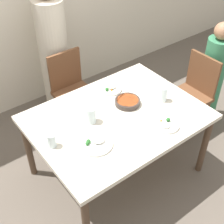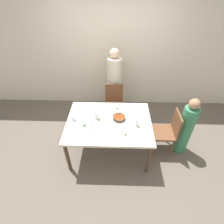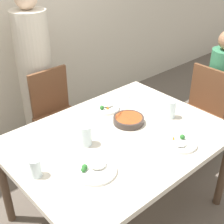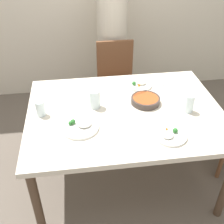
# 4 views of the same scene
# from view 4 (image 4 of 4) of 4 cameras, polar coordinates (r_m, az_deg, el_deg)

# --- Properties ---
(ground_plane) EXTENTS (10.00, 10.00, 0.00)m
(ground_plane) POSITION_cam_4_polar(r_m,az_deg,el_deg) (2.58, 2.24, -12.81)
(ground_plane) COLOR #60564C
(dining_table) EXTENTS (1.45, 1.08, 0.72)m
(dining_table) POSITION_cam_4_polar(r_m,az_deg,el_deg) (2.14, 2.64, -1.09)
(dining_table) COLOR beige
(dining_table) RESTS_ON ground_plane
(chair_adult_spot) EXTENTS (0.40, 0.40, 0.87)m
(chair_adult_spot) POSITION_cam_4_polar(r_m,az_deg,el_deg) (2.97, 0.89, 6.34)
(chair_adult_spot) COLOR brown
(chair_adult_spot) RESTS_ON ground_plane
(person_adult) EXTENTS (0.32, 0.32, 1.55)m
(person_adult) POSITION_cam_4_polar(r_m,az_deg,el_deg) (3.17, 0.00, 13.02)
(person_adult) COLOR beige
(person_adult) RESTS_ON ground_plane
(bowl_curry) EXTENTS (0.22, 0.22, 0.05)m
(bowl_curry) POSITION_cam_4_polar(r_m,az_deg,el_deg) (2.18, 6.82, 2.42)
(bowl_curry) COLOR #3D332D
(bowl_curry) RESTS_ON dining_table
(plate_rice_adult) EXTENTS (0.22, 0.22, 0.05)m
(plate_rice_adult) POSITION_cam_4_polar(r_m,az_deg,el_deg) (1.89, 11.69, -4.62)
(plate_rice_adult) COLOR white
(plate_rice_adult) RESTS_ON dining_table
(plate_rice_child) EXTENTS (0.26, 0.26, 0.05)m
(plate_rice_child) POSITION_cam_4_polar(r_m,az_deg,el_deg) (1.93, -6.47, -2.90)
(plate_rice_child) COLOR white
(plate_rice_child) RESTS_ON dining_table
(plate_noodles) EXTENTS (0.22, 0.22, 0.05)m
(plate_noodles) POSITION_cam_4_polar(r_m,az_deg,el_deg) (2.41, 5.55, 5.66)
(plate_noodles) COLOR white
(plate_noodles) RESTS_ON dining_table
(glass_water_tall) EXTENTS (0.07, 0.07, 0.12)m
(glass_water_tall) POSITION_cam_4_polar(r_m,az_deg,el_deg) (2.08, -14.33, 0.69)
(glass_water_tall) COLOR silver
(glass_water_tall) RESTS_ON dining_table
(glass_water_short) EXTENTS (0.07, 0.07, 0.14)m
(glass_water_short) POSITION_cam_4_polar(r_m,az_deg,el_deg) (2.12, 15.44, 1.67)
(glass_water_short) COLOR silver
(glass_water_short) RESTS_ON dining_table
(glass_water_center) EXTENTS (0.08, 0.08, 0.14)m
(glass_water_center) POSITION_cam_4_polar(r_m,az_deg,el_deg) (2.10, -3.53, 2.65)
(glass_water_center) COLOR silver
(glass_water_center) RESTS_ON dining_table
(napkin_folded) EXTENTS (0.14, 0.14, 0.01)m
(napkin_folded) POSITION_cam_4_polar(r_m,az_deg,el_deg) (2.41, -3.21, 5.49)
(napkin_folded) COLOR white
(napkin_folded) RESTS_ON dining_table
(fork_steel) EXTENTS (0.17, 0.10, 0.01)m
(fork_steel) POSITION_cam_4_polar(r_m,az_deg,el_deg) (2.48, 11.13, 5.81)
(fork_steel) COLOR silver
(fork_steel) RESTS_ON dining_table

